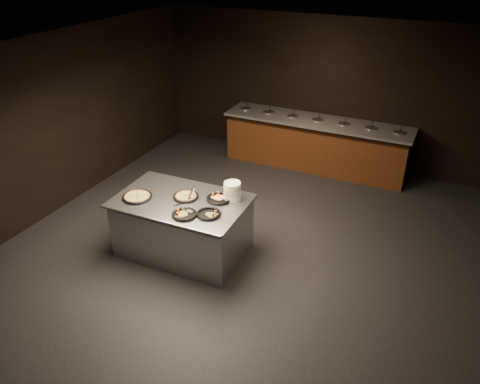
# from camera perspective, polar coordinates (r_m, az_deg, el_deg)

# --- Properties ---
(room) EXTENTS (7.02, 8.02, 2.92)m
(room) POSITION_cam_1_polar(r_m,az_deg,el_deg) (6.12, -0.14, 2.25)
(room) COLOR black
(room) RESTS_ON ground
(salad_bar) EXTENTS (3.70, 0.83, 1.18)m
(salad_bar) POSITION_cam_1_polar(r_m,az_deg,el_deg) (9.58, 9.13, 5.46)
(salad_bar) COLOR #5B3315
(salad_bar) RESTS_ON ground
(serving_counter) EXTENTS (1.90, 1.24, 0.90)m
(serving_counter) POSITION_cam_1_polar(r_m,az_deg,el_deg) (6.93, -6.96, -4.27)
(serving_counter) COLOR #B3B5BA
(serving_counter) RESTS_ON ground
(plate_stack) EXTENTS (0.24, 0.24, 0.26)m
(plate_stack) POSITION_cam_1_polar(r_m,az_deg,el_deg) (6.59, -0.94, 0.12)
(plate_stack) COLOR white
(plate_stack) RESTS_ON serving_counter
(pan_veggie_whole) EXTENTS (0.43, 0.43, 0.04)m
(pan_veggie_whole) POSITION_cam_1_polar(r_m,az_deg,el_deg) (6.83, -12.42, -0.55)
(pan_veggie_whole) COLOR black
(pan_veggie_whole) RESTS_ON serving_counter
(pan_cheese_whole) EXTENTS (0.37, 0.37, 0.04)m
(pan_cheese_whole) POSITION_cam_1_polar(r_m,az_deg,el_deg) (6.72, -6.61, -0.52)
(pan_cheese_whole) COLOR black
(pan_cheese_whole) RESTS_ON serving_counter
(pan_cheese_slices_a) EXTENTS (0.36, 0.36, 0.04)m
(pan_cheese_slices_a) POSITION_cam_1_polar(r_m,az_deg,el_deg) (6.63, -2.57, -0.78)
(pan_cheese_slices_a) COLOR black
(pan_cheese_slices_a) RESTS_ON serving_counter
(pan_cheese_slices_b) EXTENTS (0.34, 0.34, 0.04)m
(pan_cheese_slices_b) POSITION_cam_1_polar(r_m,az_deg,el_deg) (6.30, -6.79, -2.71)
(pan_cheese_slices_b) COLOR black
(pan_cheese_slices_b) RESTS_ON serving_counter
(pan_veggie_slices) EXTENTS (0.33, 0.33, 0.04)m
(pan_veggie_slices) POSITION_cam_1_polar(r_m,az_deg,el_deg) (6.28, -3.84, -2.66)
(pan_veggie_slices) COLOR black
(pan_veggie_slices) RESTS_ON serving_counter
(server_left) EXTENTS (0.12, 0.33, 0.16)m
(server_left) POSITION_cam_1_polar(r_m,az_deg,el_deg) (6.70, -5.83, -0.01)
(server_left) COLOR #B3B5BA
(server_left) RESTS_ON serving_counter
(server_right) EXTENTS (0.29, 0.09, 0.14)m
(server_right) POSITION_cam_1_polar(r_m,az_deg,el_deg) (6.38, -7.02, -1.77)
(server_right) COLOR #B3B5BA
(server_right) RESTS_ON serving_counter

